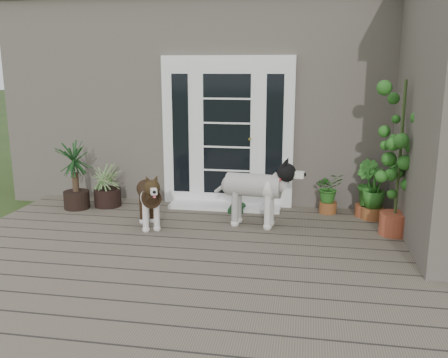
# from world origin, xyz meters

# --- Properties ---
(deck) EXTENTS (6.20, 4.60, 0.12)m
(deck) POSITION_xyz_m (0.00, 0.40, 0.06)
(deck) COLOR #6B5B4C
(deck) RESTS_ON ground
(house_main) EXTENTS (7.40, 4.00, 3.10)m
(house_main) POSITION_xyz_m (0.00, 4.65, 1.55)
(house_main) COLOR #665E54
(house_main) RESTS_ON ground
(roof_main) EXTENTS (7.60, 4.20, 0.20)m
(roof_main) POSITION_xyz_m (0.00, 4.65, 3.20)
(roof_main) COLOR #2D2826
(roof_main) RESTS_ON house_main
(door_unit) EXTENTS (1.90, 0.14, 2.15)m
(door_unit) POSITION_xyz_m (-0.20, 2.60, 1.19)
(door_unit) COLOR white
(door_unit) RESTS_ON deck
(door_step) EXTENTS (1.60, 0.40, 0.05)m
(door_step) POSITION_xyz_m (-0.20, 2.40, 0.14)
(door_step) COLOR white
(door_step) RESTS_ON deck
(brindle_dog) EXTENTS (0.64, 0.84, 0.64)m
(brindle_dog) POSITION_xyz_m (-1.00, 1.39, 0.44)
(brindle_dog) COLOR #312012
(brindle_dog) RESTS_ON deck
(white_dog) EXTENTS (0.98, 0.52, 0.78)m
(white_dog) POSITION_xyz_m (0.29, 1.66, 0.51)
(white_dog) COLOR silver
(white_dog) RESTS_ON deck
(spider_plant) EXTENTS (0.84, 0.84, 0.69)m
(spider_plant) POSITION_xyz_m (-1.91, 2.21, 0.46)
(spider_plant) COLOR #A6B770
(spider_plant) RESTS_ON deck
(yucca) EXTENTS (0.89, 0.89, 1.00)m
(yucca) POSITION_xyz_m (-2.30, 2.02, 0.62)
(yucca) COLOR black
(yucca) RESTS_ON deck
(herb_a) EXTENTS (0.50, 0.50, 0.48)m
(herb_a) POSITION_xyz_m (1.26, 2.40, 0.36)
(herb_a) COLOR #1A4C15
(herb_a) RESTS_ON deck
(herb_b) EXTENTS (0.50, 0.50, 0.56)m
(herb_b) POSITION_xyz_m (1.75, 2.34, 0.40)
(herb_b) COLOR #2D651D
(herb_b) RESTS_ON deck
(herb_c) EXTENTS (0.40, 0.40, 0.58)m
(herb_c) POSITION_xyz_m (1.84, 2.23, 0.41)
(herb_c) COLOR #225819
(herb_c) RESTS_ON deck
(sapling) EXTENTS (0.70, 0.70, 1.92)m
(sapling) POSITION_xyz_m (2.02, 1.62, 1.08)
(sapling) COLOR #1A5D1B
(sapling) RESTS_ON deck
(clog_left) EXTENTS (0.14, 0.27, 0.08)m
(clog_left) POSITION_xyz_m (-0.06, 2.23, 0.16)
(clog_left) COLOR #153517
(clog_left) RESTS_ON deck
(clog_right) EXTENTS (0.15, 0.30, 0.09)m
(clog_right) POSITION_xyz_m (0.05, 2.26, 0.16)
(clog_right) COLOR black
(clog_right) RESTS_ON deck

